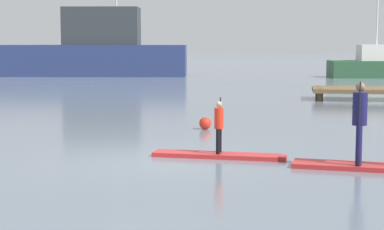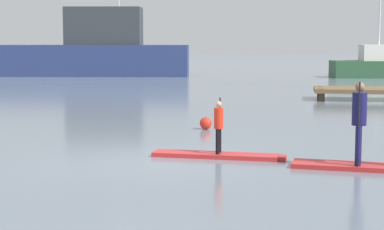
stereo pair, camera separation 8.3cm
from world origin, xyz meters
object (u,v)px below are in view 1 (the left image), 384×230
paddleboard_near (219,155)px  mooring_buoy_near (205,123)px  paddler_adult (360,117)px  paddleboard_far (374,167)px  fishing_boat_white_large (94,51)px  paddler_child_solo (219,124)px

paddleboard_near → mooring_buoy_near: (-0.93, 4.75, 0.14)m
paddleboard_near → paddler_adult: bearing=-16.4°
mooring_buoy_near → paddleboard_far: bearing=-52.9°
mooring_buoy_near → paddleboard_near: bearing=-78.9°
paddleboard_near → fishing_boat_white_large: size_ratio=0.22×
paddleboard_far → fishing_boat_white_large: 37.48m
paddleboard_near → paddler_child_solo: size_ratio=2.44×
paddleboard_near → mooring_buoy_near: size_ratio=8.39×
fishing_boat_white_large → paddleboard_near: bearing=-68.6°
paddleboard_near → paddler_adult: size_ratio=1.78×
paddler_adult → fishing_boat_white_large: bearing=115.3°
paddleboard_near → fishing_boat_white_large: 35.28m
paddler_child_solo → paddleboard_far: 3.57m
paddleboard_near → mooring_buoy_near: mooring_buoy_near is taller
fishing_boat_white_large → mooring_buoy_near: 30.52m
paddleboard_far → paddler_adult: 1.09m
paddleboard_far → mooring_buoy_near: bearing=127.1°
paddleboard_far → paddler_adult: bearing=174.0°
paddleboard_near → paddler_child_solo: paddler_child_solo is taller
paddler_child_solo → mooring_buoy_near: 4.87m
paddleboard_near → paddler_child_solo: bearing=93.5°
paddleboard_near → paddleboard_far: 3.49m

